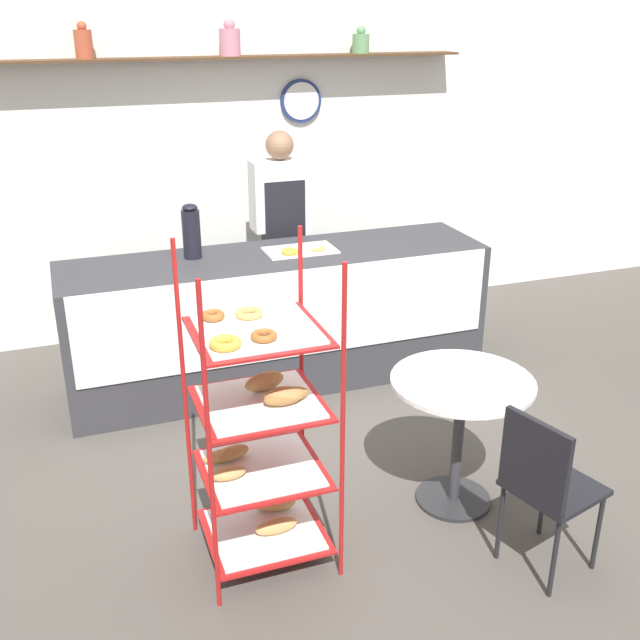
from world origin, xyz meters
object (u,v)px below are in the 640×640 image
object	(u,v)px
person_worker	(281,232)
donut_tray_counter	(302,250)
cafe_table	(460,410)
cafe_chair	(544,479)
pastry_rack	(261,432)
coffee_carafe	(191,232)

from	to	relation	value
person_worker	donut_tray_counter	size ratio (longest dim) A/B	3.44
cafe_table	cafe_chair	world-z (taller)	cafe_chair
person_worker	cafe_table	bearing A→B (deg)	-84.09
pastry_rack	cafe_table	xyz separation A→B (m)	(1.10, 0.05, -0.12)
pastry_rack	person_worker	world-z (taller)	person_worker
cafe_table	cafe_chair	bearing A→B (deg)	-82.02
cafe_chair	coffee_carafe	xyz separation A→B (m)	(-1.12, 2.51, 0.62)
person_worker	cafe_chair	distance (m)	3.05
pastry_rack	cafe_table	bearing A→B (deg)	2.51
person_worker	cafe_table	world-z (taller)	person_worker
person_worker	cafe_table	distance (m)	2.42
pastry_rack	coffee_carafe	size ratio (longest dim) A/B	4.25
cafe_table	coffee_carafe	bearing A→B (deg)	118.72
cafe_table	coffee_carafe	size ratio (longest dim) A/B	2.01
pastry_rack	person_worker	size ratio (longest dim) A/B	0.93
cafe_table	donut_tray_counter	distance (m)	1.82
cafe_table	coffee_carafe	world-z (taller)	coffee_carafe
cafe_chair	pastry_rack	bearing A→B (deg)	48.39
cafe_table	person_worker	bearing A→B (deg)	95.91
coffee_carafe	cafe_chair	bearing A→B (deg)	-65.95
pastry_rack	donut_tray_counter	xyz separation A→B (m)	(0.81, 1.80, 0.28)
cafe_chair	person_worker	bearing A→B (deg)	-9.37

